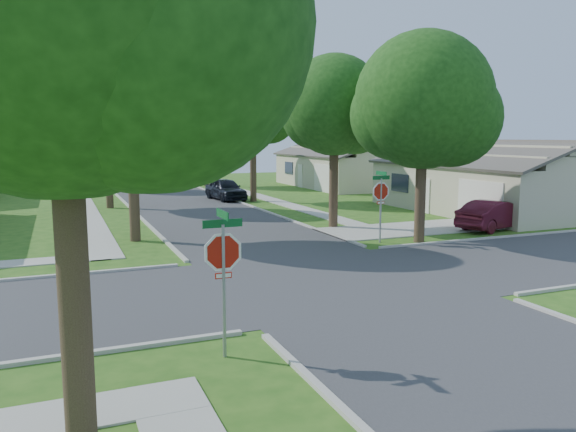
% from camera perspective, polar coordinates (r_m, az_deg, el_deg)
% --- Properties ---
extents(ground, '(100.00, 100.00, 0.00)m').
position_cam_1_polar(ground, '(17.53, 4.22, -6.47)').
color(ground, '#275316').
rests_on(ground, ground).
extents(road_ns, '(7.00, 100.00, 0.02)m').
position_cam_1_polar(road_ns, '(17.53, 4.22, -6.45)').
color(road_ns, '#333335').
rests_on(road_ns, ground).
extents(sidewalk_ne, '(1.20, 40.00, 0.04)m').
position_cam_1_polar(sidewalk_ne, '(43.61, -3.91, 2.30)').
color(sidewalk_ne, '#9E9B91').
rests_on(sidewalk_ne, ground).
extents(sidewalk_nw, '(1.20, 40.00, 0.04)m').
position_cam_1_polar(sidewalk_nw, '(41.42, -20.13, 1.52)').
color(sidewalk_nw, '#9E9B91').
rests_on(sidewalk_nw, ground).
extents(driveway, '(8.80, 3.60, 0.05)m').
position_cam_1_polar(driveway, '(27.49, 12.37, -1.26)').
color(driveway, '#9E9B91').
rests_on(driveway, ground).
extents(stop_sign_sw, '(1.05, 0.80, 2.98)m').
position_cam_1_polar(stop_sign_sw, '(11.12, -6.60, -4.27)').
color(stop_sign_sw, gray).
rests_on(stop_sign_sw, ground).
extents(stop_sign_ne, '(1.05, 0.80, 2.98)m').
position_cam_1_polar(stop_sign_ne, '(23.49, 9.41, 2.19)').
color(stop_sign_ne, gray).
rests_on(stop_sign_ne, ground).
extents(tree_e_near, '(4.97, 4.80, 8.28)m').
position_cam_1_polar(tree_e_near, '(27.18, 4.83, 10.68)').
color(tree_e_near, '#38281C').
rests_on(tree_e_near, ground).
extents(tree_e_mid, '(5.59, 5.40, 9.21)m').
position_cam_1_polar(tree_e_mid, '(38.27, -3.53, 10.84)').
color(tree_e_mid, '#38281C').
rests_on(tree_e_mid, ground).
extents(tree_e_far, '(5.17, 5.00, 8.72)m').
position_cam_1_polar(tree_e_far, '(50.73, -8.35, 9.78)').
color(tree_e_far, '#38281C').
rests_on(tree_e_far, ground).
extents(tree_w_near, '(5.38, 5.20, 8.97)m').
position_cam_1_polar(tree_w_near, '(24.41, -15.64, 11.82)').
color(tree_w_near, '#38281C').
rests_on(tree_w_near, ground).
extents(tree_w_mid, '(5.80, 5.60, 9.56)m').
position_cam_1_polar(tree_w_mid, '(36.35, -17.96, 10.99)').
color(tree_w_mid, '#38281C').
rests_on(tree_w_mid, ground).
extents(tree_w_far, '(4.76, 4.60, 8.04)m').
position_cam_1_polar(tree_w_far, '(49.27, -19.14, 8.93)').
color(tree_w_far, '#38281C').
rests_on(tree_w_far, ground).
extents(tree_ne_corner, '(5.80, 5.60, 8.66)m').
position_cam_1_polar(tree_ne_corner, '(23.92, 13.69, 10.72)').
color(tree_ne_corner, '#38281C').
rests_on(tree_ne_corner, ground).
extents(house_ne_near, '(8.42, 13.60, 4.23)m').
position_cam_1_polar(house_ne_near, '(35.36, 19.67, 2.94)').
color(house_ne_near, '#B2AA8C').
rests_on(house_ne_near, ground).
extents(house_ne_far, '(8.42, 13.60, 4.23)m').
position_cam_1_polar(house_ne_far, '(50.16, 5.78, 4.75)').
color(house_ne_far, '#B2AA8C').
rests_on(house_ne_far, ground).
extents(car_driveway, '(4.52, 2.55, 1.41)m').
position_cam_1_polar(car_driveway, '(28.40, 20.24, 0.11)').
color(car_driveway, '#4A0F1E').
rests_on(car_driveway, ground).
extents(car_curb_east, '(2.21, 4.60, 1.52)m').
position_cam_1_polar(car_curb_east, '(39.46, -6.35, 2.74)').
color(car_curb_east, black).
rests_on(car_curb_east, ground).
extents(car_curb_west, '(2.26, 4.49, 1.25)m').
position_cam_1_polar(car_curb_west, '(61.35, -16.36, 4.23)').
color(car_curb_west, black).
rests_on(car_curb_west, ground).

